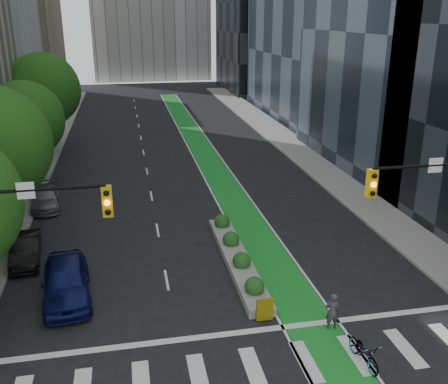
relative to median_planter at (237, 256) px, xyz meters
name	(u,v)px	position (x,y,z in m)	size (l,w,h in m)	color
ground	(247,351)	(-1.20, -7.04, -0.37)	(160.00, 160.00, 0.00)	black
sidewalk_left	(29,174)	(-13.00, 17.96, -0.30)	(3.60, 90.00, 0.15)	gray
sidewalk_right	(309,158)	(10.60, 17.96, -0.30)	(3.60, 90.00, 0.15)	gray
bike_lane_paint	(202,149)	(1.80, 22.96, -0.37)	(2.20, 70.00, 0.01)	#1A902A
building_tan_far	(5,8)	(-21.20, 58.96, 12.63)	(14.00, 16.00, 26.00)	tan
building_dark_end	(268,2)	(18.80, 60.96, 13.63)	(14.00, 18.00, 28.00)	black
tree_midfar	(25,120)	(-12.20, 14.96, 4.57)	(5.60, 5.60, 7.76)	black
tree_far	(43,90)	(-12.20, 24.96, 5.32)	(6.60, 6.60, 9.00)	black
median_planter	(237,256)	(0.00, 0.00, 0.00)	(1.20, 10.26, 1.10)	gray
bicycle	(364,352)	(2.81, -8.53, 0.14)	(0.67, 1.93, 1.01)	gray
cyclist	(332,311)	(2.52, -6.27, 0.43)	(0.58, 0.38, 1.60)	#3F3844
parked_car_left_near	(66,281)	(-8.20, -1.78, 0.49)	(2.03, 5.06, 1.72)	#0D134E
parked_car_left_mid	(25,249)	(-10.62, 2.37, 0.29)	(1.40, 4.01, 1.32)	black
parked_car_left_far	(45,198)	(-10.70, 10.19, 0.26)	(1.78, 4.39, 1.27)	slate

